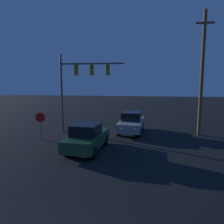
# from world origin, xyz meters

# --- Properties ---
(car_near) EXTENTS (2.22, 4.64, 1.76)m
(car_near) POSITION_xyz_m (-1.26, 9.55, 0.86)
(car_near) COLOR #1E4728
(car_near) RESTS_ON ground_plane
(car_far) EXTENTS (2.21, 4.64, 1.76)m
(car_far) POSITION_xyz_m (1.29, 14.94, 0.86)
(car_far) COLOR #99999E
(car_far) RESTS_ON ground_plane
(traffic_signal_mast) EXTENTS (5.52, 0.30, 6.66)m
(traffic_signal_mast) POSITION_xyz_m (-3.20, 14.49, 4.57)
(traffic_signal_mast) COLOR #4C4C51
(traffic_signal_mast) RESTS_ON ground_plane
(stop_sign) EXTENTS (0.75, 0.07, 2.07)m
(stop_sign) POSITION_xyz_m (-5.41, 11.63, 1.45)
(stop_sign) COLOR #4C4C51
(stop_sign) RESTS_ON ground_plane
(utility_pole) EXTENTS (1.40, 0.28, 9.83)m
(utility_pole) POSITION_xyz_m (6.83, 14.63, 5.05)
(utility_pole) COLOR brown
(utility_pole) RESTS_ON ground_plane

